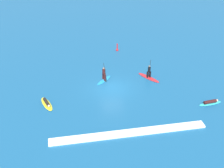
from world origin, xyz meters
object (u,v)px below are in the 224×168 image
at_px(surfer_on_blue_board, 104,77).
at_px(surfer_on_teal_board, 210,102).
at_px(surfer_on_yellow_board, 47,103).
at_px(marker_buoy, 117,49).
at_px(surfer_on_red_board, 149,75).

distance_m(surfer_on_blue_board, surfer_on_teal_board, 12.03).
distance_m(surfer_on_yellow_board, marker_buoy, 15.56).
bearing_deg(marker_buoy, surfer_on_red_board, -76.49).
xyz_separation_m(surfer_on_teal_board, surfer_on_red_board, (-4.60, 6.51, 0.18)).
relative_size(surfer_on_yellow_board, surfer_on_teal_board, 1.13).
relative_size(surfer_on_teal_board, surfer_on_red_board, 0.82).
xyz_separation_m(surfer_on_yellow_board, surfer_on_red_board, (11.85, 3.53, 0.22)).
bearing_deg(surfer_on_yellow_board, surfer_on_blue_board, 103.06).
bearing_deg(surfer_on_yellow_board, surfer_on_red_board, 89.15).
bearing_deg(surfer_on_blue_board, surfer_on_teal_board, 98.02).
distance_m(surfer_on_teal_board, marker_buoy, 16.49).
bearing_deg(surfer_on_teal_board, surfer_on_red_board, 118.95).
xyz_separation_m(surfer_on_blue_board, surfer_on_red_board, (5.28, -0.34, -0.15)).
bearing_deg(surfer_on_yellow_board, marker_buoy, 123.58).
xyz_separation_m(surfer_on_yellow_board, marker_buoy, (9.79, 12.10, 0.09)).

